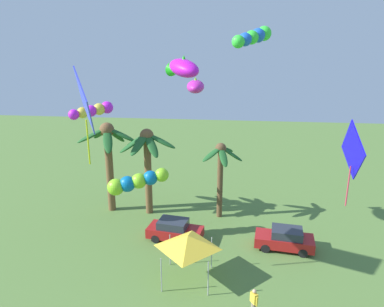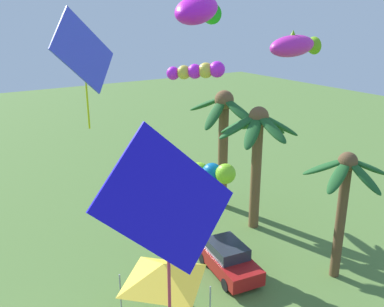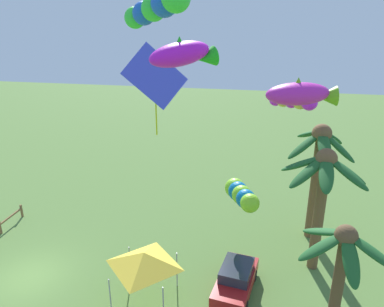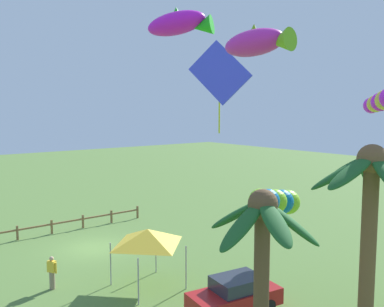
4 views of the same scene
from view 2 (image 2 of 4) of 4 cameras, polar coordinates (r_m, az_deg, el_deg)
name	(u,v)px [view 2 (image 2 of 4)]	position (r m, az deg, el deg)	size (l,w,h in m)	color
palm_tree_0	(345,188)	(20.08, 20.04, -4.38)	(3.32, 3.67, 6.24)	brown
palm_tree_1	(257,139)	(23.55, 8.85, 2.01)	(4.68, 4.57, 7.22)	brown
palm_tree_2	(224,124)	(26.10, 4.35, 4.01)	(4.72, 4.20, 7.61)	brown
parked_car_1	(228,258)	(20.97, 4.87, -13.99)	(4.10, 2.24, 1.51)	#A51919
festival_tent	(164,272)	(16.91, -3.87, -15.78)	(2.86, 2.86, 2.85)	#9E9EA3
kite_fish_1	(199,10)	(15.46, 0.89, 18.87)	(2.61, 3.01, 1.34)	#D117CE
kite_diamond_2	(84,53)	(18.52, -14.49, 13.03)	(1.78, 3.32, 5.12)	#3E4AE6
kite_tube_3	(196,173)	(21.22, 0.53, -2.62)	(4.10, 2.08, 1.74)	#87D724
kite_tube_4	(198,71)	(24.68, 0.76, 11.12)	(2.68, 2.69, 1.15)	#CF21E8
kite_diamond_5	(168,205)	(6.66, -3.33, -6.94)	(0.56, 2.62, 3.62)	#170FDF
kite_fish_6	(295,46)	(18.35, 13.76, 14.02)	(1.40, 2.77, 1.14)	#CB25AB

